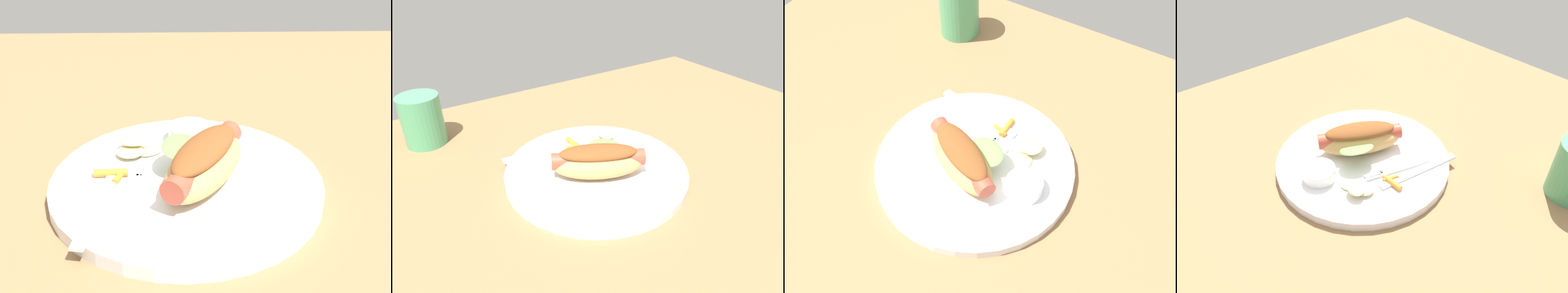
# 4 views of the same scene
# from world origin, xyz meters

# --- Properties ---
(ground_plane) EXTENTS (1.20, 0.90, 0.02)m
(ground_plane) POSITION_xyz_m (0.00, 0.00, -0.01)
(ground_plane) COLOR olive
(plate) EXTENTS (0.31, 0.31, 0.02)m
(plate) POSITION_xyz_m (0.02, -0.03, 0.01)
(plate) COLOR white
(plate) RESTS_ON ground_plane
(hot_dog) EXTENTS (0.16, 0.12, 0.05)m
(hot_dog) POSITION_xyz_m (0.03, -0.01, 0.04)
(hot_dog) COLOR tan
(hot_dog) RESTS_ON plate
(sauce_ramekin) EXTENTS (0.05, 0.05, 0.02)m
(sauce_ramekin) POSITION_xyz_m (-0.07, -0.02, 0.03)
(sauce_ramekin) COLOR white
(sauce_ramekin) RESTS_ON plate
(fork) EXTENTS (0.15, 0.06, 0.00)m
(fork) POSITION_xyz_m (0.06, -0.10, 0.02)
(fork) COLOR silver
(fork) RESTS_ON plate
(knife) EXTENTS (0.16, 0.04, 0.00)m
(knife) POSITION_xyz_m (0.07, -0.12, 0.02)
(knife) COLOR silver
(knife) RESTS_ON plate
(chips_pile) EXTENTS (0.05, 0.06, 0.02)m
(chips_pile) POSITION_xyz_m (-0.04, -0.09, 0.02)
(chips_pile) COLOR #DBCA7A
(chips_pile) RESTS_ON plate
(carrot_garnish) EXTENTS (0.03, 0.04, 0.01)m
(carrot_garnish) POSITION_xyz_m (0.01, -0.11, 0.02)
(carrot_garnish) COLOR orange
(carrot_garnish) RESTS_ON plate
(drinking_cup) EXTENTS (0.08, 0.08, 0.10)m
(drinking_cup) POSITION_xyz_m (0.23, -0.30, 0.05)
(drinking_cup) COLOR #4C9E6B
(drinking_cup) RESTS_ON ground_plane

